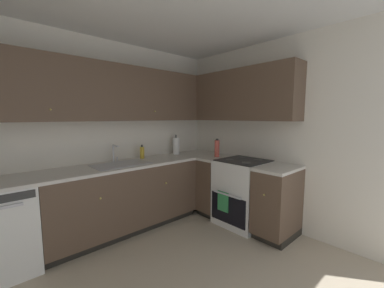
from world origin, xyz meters
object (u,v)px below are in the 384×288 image
at_px(oven_range, 243,192).
at_px(soap_bottle, 142,152).
at_px(paper_towel_roll, 176,146).
at_px(oil_bottle, 217,148).

xyz_separation_m(oven_range, soap_bottle, (-0.93, 1.10, 0.52)).
distance_m(oven_range, paper_towel_roll, 1.26).
distance_m(soap_bottle, paper_towel_roll, 0.61).
bearing_deg(oven_range, soap_bottle, 130.12).
distance_m(oven_range, oil_bottle, 0.73).
bearing_deg(oil_bottle, soap_bottle, 145.26).
xyz_separation_m(oven_range, paper_towel_roll, (-0.32, 1.08, 0.57)).
height_order(soap_bottle, oil_bottle, oil_bottle).
bearing_deg(soap_bottle, oil_bottle, -34.74).
height_order(oven_range, paper_towel_roll, paper_towel_roll).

